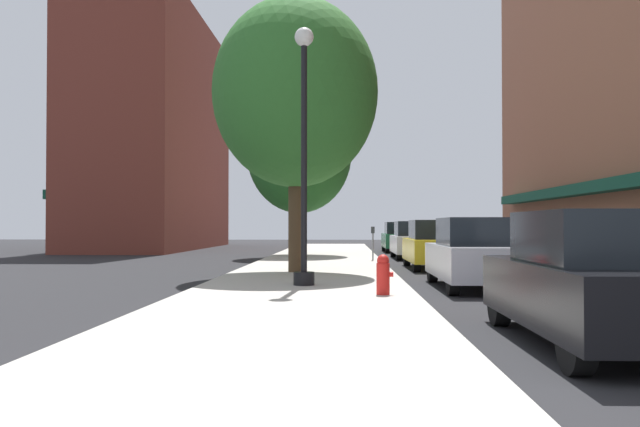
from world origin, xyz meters
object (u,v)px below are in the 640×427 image
object	(u,v)px
tree_mid	(299,153)
car_yellow	(434,245)
parking_meter_near	(373,239)
car_black	(595,281)
car_white	(413,240)
lamppost	(304,150)
car_silver	(475,254)
tree_near	(295,93)
car_green	(400,237)
fire_hydrant	(383,274)

from	to	relation	value
tree_mid	car_yellow	xyz separation A→B (m)	(5.15, -7.76, -4.02)
parking_meter_near	car_black	distance (m)	17.65
car_yellow	car_white	size ratio (longest dim) A/B	1.00
lamppost	car_silver	world-z (taller)	lamppost
tree_near	car_silver	xyz separation A→B (m)	(4.51, -3.65, -4.57)
tree_near	car_silver	bearing A→B (deg)	-39.01
car_yellow	car_white	bearing A→B (deg)	89.65
lamppost	tree_mid	size ratio (longest dim) A/B	0.79
lamppost	parking_meter_near	size ratio (longest dim) A/B	4.50
parking_meter_near	car_white	world-z (taller)	car_white
car_silver	car_yellow	distance (m)	6.95
car_black	car_silver	bearing A→B (deg)	92.06
car_green	car_white	bearing A→B (deg)	-90.31
lamppost	parking_meter_near	distance (m)	11.20
parking_meter_near	car_white	bearing A→B (deg)	60.73
fire_hydrant	parking_meter_near	world-z (taller)	parking_meter_near
car_silver	fire_hydrant	bearing A→B (deg)	-130.62
car_silver	car_white	xyz separation A→B (m)	(0.00, 13.69, 0.00)
tree_mid	tree_near	bearing A→B (deg)	-86.69
car_silver	car_yellow	size ratio (longest dim) A/B	1.00
tree_near	fire_hydrant	bearing A→B (deg)	-70.42
fire_hydrant	car_white	world-z (taller)	car_white
car_black	car_green	xyz separation A→B (m)	(0.00, 28.24, 0.00)
car_white	car_yellow	bearing A→B (deg)	-88.40
fire_hydrant	tree_mid	xyz separation A→B (m)	(-2.84, 17.26, 4.31)
fire_hydrant	car_green	world-z (taller)	car_green
tree_near	car_black	distance (m)	12.72
car_silver	car_black	bearing A→B (deg)	-88.50
fire_hydrant	parking_meter_near	size ratio (longest dim) A/B	0.60
tree_near	car_white	xyz separation A→B (m)	(4.51, 10.04, -4.57)
parking_meter_near	car_white	size ratio (longest dim) A/B	0.30
lamppost	car_white	size ratio (longest dim) A/B	1.37
lamppost	car_black	size ratio (longest dim) A/B	1.37
tree_mid	car_black	world-z (taller)	tree_mid
parking_meter_near	car_green	world-z (taller)	car_green
car_green	car_yellow	bearing A→B (deg)	-90.31
tree_near	parking_meter_near	bearing A→B (deg)	68.69
car_silver	parking_meter_near	bearing A→B (deg)	102.32
tree_mid	car_green	xyz separation A→B (m)	(5.15, 6.19, -4.02)
car_white	car_black	bearing A→B (deg)	-88.40
car_yellow	car_white	xyz separation A→B (m)	(0.00, 6.73, 0.00)
tree_near	car_yellow	bearing A→B (deg)	36.21
lamppost	car_yellow	size ratio (longest dim) A/B	1.37
tree_near	car_white	world-z (taller)	tree_near
lamppost	car_silver	size ratio (longest dim) A/B	1.37
car_silver	car_green	xyz separation A→B (m)	(0.00, 20.90, 0.00)
tree_mid	car_silver	xyz separation A→B (m)	(5.15, -14.71, -4.02)
car_black	car_white	bearing A→B (deg)	92.06
tree_mid	car_black	size ratio (longest dim) A/B	1.75
lamppost	car_yellow	world-z (taller)	lamppost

